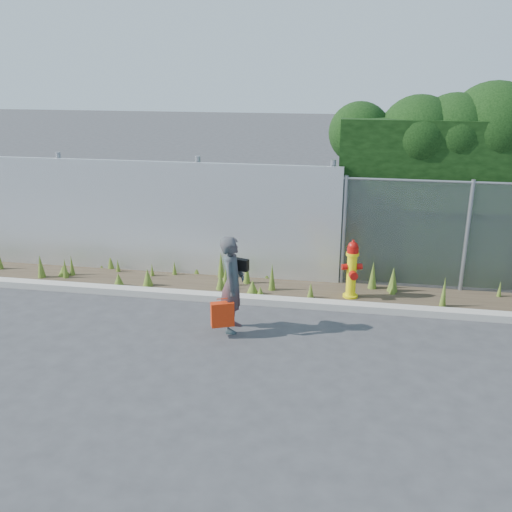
{
  "coord_description": "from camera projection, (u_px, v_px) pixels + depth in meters",
  "views": [
    {
      "loc": [
        1.19,
        -7.13,
        3.96
      ],
      "look_at": [
        -0.3,
        1.4,
        1.0
      ],
      "focal_mm": 40.0,
      "sensor_mm": 36.0,
      "label": 1
    }
  ],
  "objects": [
    {
      "name": "fire_hydrant",
      "position": [
        352.0,
        270.0,
        9.91
      ],
      "size": [
        0.36,
        0.32,
        1.07
      ],
      "rotation": [
        0.0,
        0.0,
        0.26
      ],
      "color": "#FFED0D",
      "rests_on": "ground"
    },
    {
      "name": "woman",
      "position": [
        232.0,
        284.0,
        8.65
      ],
      "size": [
        0.37,
        0.56,
        1.51
      ],
      "primitive_type": "imported",
      "rotation": [
        0.0,
        0.0,
        1.55
      ],
      "color": "#0F5E60",
      "rests_on": "ground"
    },
    {
      "name": "corrugated_fence",
      "position": [
        121.0,
        216.0,
        11.09
      ],
      "size": [
        8.5,
        0.21,
        2.3
      ],
      "color": "silver",
      "rests_on": "ground"
    },
    {
      "name": "ground",
      "position": [
        260.0,
        355.0,
        8.12
      ],
      "size": [
        80.0,
        80.0,
        0.0
      ],
      "primitive_type": "plane",
      "color": "#363739",
      "rests_on": "ground"
    },
    {
      "name": "curb",
      "position": [
        277.0,
        301.0,
        9.77
      ],
      "size": [
        16.0,
        0.22,
        0.12
      ],
      "primitive_type": "cube",
      "color": "#ADA79C",
      "rests_on": "ground"
    },
    {
      "name": "weed_strip",
      "position": [
        228.0,
        280.0,
        10.54
      ],
      "size": [
        16.0,
        1.32,
        0.54
      ],
      "color": "#413325",
      "rests_on": "ground"
    },
    {
      "name": "red_tote_bag",
      "position": [
        222.0,
        314.0,
        8.55
      ],
      "size": [
        0.34,
        0.13,
        0.45
      ],
      "rotation": [
        0.0,
        0.0,
        0.4
      ],
      "color": "red"
    },
    {
      "name": "black_shoulder_bag",
      "position": [
        241.0,
        265.0,
        8.64
      ],
      "size": [
        0.24,
        0.1,
        0.18
      ],
      "rotation": [
        0.0,
        0.0,
        -0.3
      ],
      "color": "black"
    }
  ]
}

